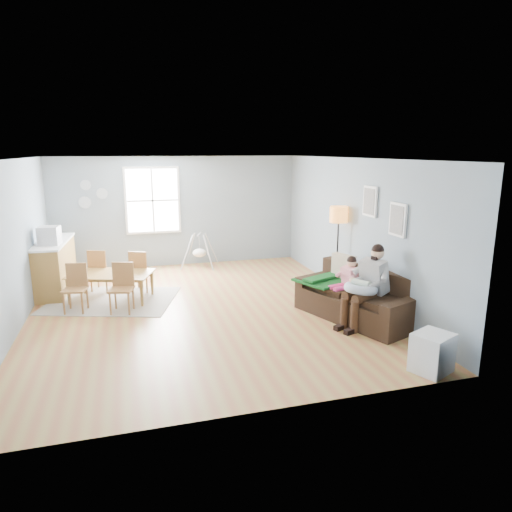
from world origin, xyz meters
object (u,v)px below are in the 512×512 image
object	(u,v)px
father	(367,283)
counter	(55,266)
chair_sw	(76,285)
chair_se	(122,284)
floor_lamp	(339,222)
storage_cube	(432,353)
monitor	(49,235)
baby_swing	(200,252)
chair_nw	(100,268)
chair_ne	(140,269)
sofa	(357,301)
dining_table	(111,287)
toddler	(347,276)

from	to	relation	value
father	counter	distance (m)	6.24
chair_sw	chair_se	bearing A→B (deg)	-17.78
floor_lamp	storage_cube	xyz separation A→B (m)	(-0.31, -3.48, -1.19)
monitor	baby_swing	xyz separation A→B (m)	(3.16, 1.48, -0.85)
chair_nw	baby_swing	size ratio (longest dim) A/B	0.84
floor_lamp	chair_ne	xyz separation A→B (m)	(-3.83, 1.12, -0.97)
sofa	counter	distance (m)	6.09
dining_table	monitor	world-z (taller)	monitor
chair_sw	baby_swing	bearing A→B (deg)	43.91
toddler	chair_se	bearing A→B (deg)	160.68
sofa	monitor	bearing A→B (deg)	151.88
baby_swing	chair_ne	bearing A→B (deg)	-131.12
father	storage_cube	distance (m)	1.77
father	chair_sw	world-z (taller)	father
counter	monitor	xyz separation A→B (m)	(-0.01, -0.36, 0.69)
dining_table	chair_sw	world-z (taller)	chair_sw
chair_se	sofa	bearing A→B (deg)	-20.71
dining_table	chair_se	xyz separation A→B (m)	(0.22, -0.67, 0.23)
storage_cube	father	bearing A→B (deg)	90.19
storage_cube	chair_sw	size ratio (longest dim) A/B	0.70
sofa	floor_lamp	bearing A→B (deg)	78.51
chair_se	counter	bearing A→B (deg)	128.26
chair_se	counter	world-z (taller)	counter
dining_table	monitor	size ratio (longest dim) A/B	3.65
dining_table	chair_sw	distance (m)	0.75
chair_se	dining_table	bearing A→B (deg)	107.92
baby_swing	storage_cube	bearing A→B (deg)	-72.05
chair_nw	chair_sw	bearing A→B (deg)	-108.13
counter	monitor	bearing A→B (deg)	-90.99
storage_cube	chair_sw	distance (m)	6.01
father	dining_table	distance (m)	4.80
toddler	storage_cube	bearing A→B (deg)	-86.63
dining_table	chair_nw	size ratio (longest dim) A/B	1.73
chair_nw	toddler	bearing A→B (deg)	-32.44
sofa	floor_lamp	size ratio (longest dim) A/B	1.30
chair_nw	chair_se	bearing A→B (deg)	-71.80
toddler	chair_nw	bearing A→B (deg)	147.56
toddler	chair_ne	xyz separation A→B (m)	(-3.40, 2.41, -0.23)
storage_cube	chair_ne	bearing A→B (deg)	127.45
chair_se	counter	distance (m)	2.13
sofa	storage_cube	world-z (taller)	sofa
toddler	floor_lamp	bearing A→B (deg)	71.25
dining_table	chair_ne	size ratio (longest dim) A/B	1.76
toddler	dining_table	distance (m)	4.46
toddler	counter	bearing A→B (deg)	149.49
father	toddler	xyz separation A→B (m)	(-0.12, 0.49, -0.00)
chair_ne	chair_sw	bearing A→B (deg)	-143.98
storage_cube	chair_ne	world-z (taller)	chair_ne
toddler	baby_swing	world-z (taller)	toddler
sofa	counter	xyz separation A→B (m)	(-5.21, 3.14, 0.23)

